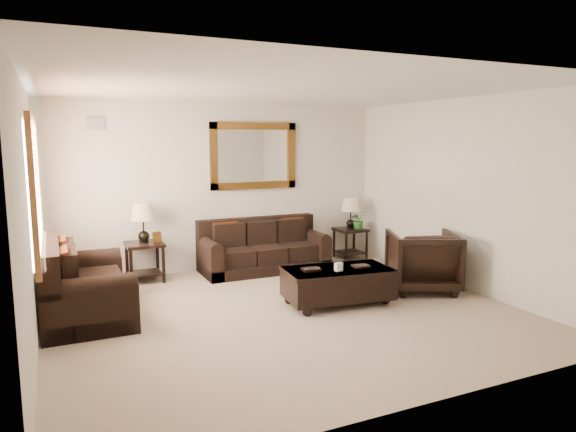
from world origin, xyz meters
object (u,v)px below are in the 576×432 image
sofa (263,251)px  armchair (423,258)px  coffee_table (338,282)px  loveseat (80,289)px  end_table_right (351,219)px  end_table_left (144,230)px

sofa → armchair: bearing=-51.6°
coffee_table → loveseat: bearing=171.7°
loveseat → armchair: 4.52m
end_table_right → armchair: end_table_right is taller
armchair → sofa: bearing=-27.1°
end_table_left → coffee_table: size_ratio=0.82×
sofa → loveseat: loveseat is taller
end_table_right → armchair: bearing=-93.5°
end_table_left → armchair: 4.09m
loveseat → end_table_right: (4.58, 1.35, 0.37)m
end_table_right → coffee_table: 2.69m
coffee_table → armchair: size_ratio=1.56×
coffee_table → end_table_left: bearing=140.8°
loveseat → end_table_left: (0.97, 1.33, 0.43)m
loveseat → sofa: bearing=-66.4°
coffee_table → sofa: bearing=102.6°
coffee_table → armchair: (1.40, 0.03, 0.17)m
sofa → coffee_table: size_ratio=1.40×
end_table_left → end_table_right: size_ratio=1.09×
loveseat → coffee_table: size_ratio=1.15×
sofa → end_table_right: end_table_right is taller
coffee_table → armchair: bearing=8.1°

